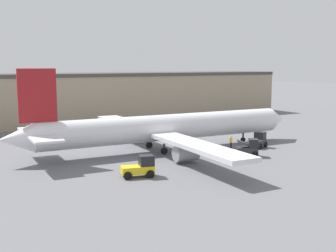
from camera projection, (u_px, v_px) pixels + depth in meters
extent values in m
plane|color=slate|center=(168.00, 150.00, 58.05)|extent=(400.00, 400.00, 0.00)
cube|color=gray|center=(115.00, 98.00, 90.55)|extent=(79.70, 12.89, 9.28)
cube|color=#47423D|center=(114.00, 74.00, 89.83)|extent=(79.70, 13.15, 0.70)
cylinder|color=white|center=(168.00, 127.00, 57.60)|extent=(35.99, 5.59, 3.55)
cone|color=white|center=(276.00, 119.00, 66.52)|extent=(3.03, 3.63, 3.48)
cone|color=white|center=(16.00, 139.00, 48.44)|extent=(4.09, 3.59, 3.37)
cube|color=white|center=(126.00, 123.00, 66.20)|extent=(4.51, 17.94, 0.50)
cube|color=white|center=(198.00, 146.00, 47.53)|extent=(4.51, 17.94, 0.50)
cylinder|color=#939399|center=(133.00, 134.00, 64.06)|extent=(2.96, 2.03, 1.87)
cylinder|color=#939399|center=(186.00, 153.00, 50.06)|extent=(2.96, 2.03, 1.87)
cube|color=maroon|center=(37.00, 96.00, 48.96)|extent=(4.41, 0.61, 6.29)
cube|color=white|center=(33.00, 130.00, 53.03)|extent=(3.43, 4.43, 0.24)
cube|color=white|center=(46.00, 139.00, 46.20)|extent=(3.43, 4.43, 0.24)
cylinder|color=#38383D|center=(243.00, 138.00, 63.90)|extent=(0.28, 0.28, 1.38)
cylinder|color=black|center=(243.00, 140.00, 63.95)|extent=(0.72, 0.39, 0.70)
cylinder|color=#38383D|center=(164.00, 149.00, 55.11)|extent=(0.28, 0.28, 1.38)
cylinder|color=black|center=(164.00, 151.00, 55.14)|extent=(0.92, 0.40, 0.90)
cylinder|color=#38383D|center=(149.00, 143.00, 59.15)|extent=(0.28, 0.28, 1.38)
cylinder|color=black|center=(149.00, 145.00, 59.18)|extent=(0.92, 0.40, 0.90)
cylinder|color=#1E2338|center=(231.00, 146.00, 58.93)|extent=(0.28, 0.28, 0.85)
cylinder|color=yellow|center=(231.00, 140.00, 58.82)|extent=(0.39, 0.39, 0.67)
sphere|color=tan|center=(231.00, 137.00, 58.75)|extent=(0.25, 0.25, 0.25)
cube|color=yellow|center=(138.00, 170.00, 43.85)|extent=(3.65, 2.32, 0.76)
cube|color=black|center=(146.00, 160.00, 43.98)|extent=(1.78, 1.69, 1.09)
cylinder|color=black|center=(150.00, 174.00, 43.52)|extent=(0.88, 0.48, 0.84)
cylinder|color=black|center=(147.00, 171.00, 44.95)|extent=(0.88, 0.48, 0.84)
cylinder|color=black|center=(128.00, 176.00, 42.86)|extent=(0.88, 0.48, 0.84)
cylinder|color=black|center=(125.00, 172.00, 44.30)|extent=(0.88, 0.48, 0.84)
cube|color=#2D2D33|center=(247.00, 150.00, 53.86)|extent=(3.08, 2.83, 0.76)
cube|color=black|center=(253.00, 143.00, 53.68)|extent=(1.78, 1.84, 1.09)
cube|color=#333333|center=(244.00, 143.00, 53.76)|extent=(2.00, 1.86, 0.66)
cylinder|color=black|center=(255.00, 155.00, 53.07)|extent=(0.83, 0.70, 0.81)
cylinder|color=black|center=(254.00, 152.00, 54.63)|extent=(0.83, 0.70, 0.81)
cylinder|color=black|center=(240.00, 154.00, 53.20)|extent=(0.83, 0.70, 0.81)
cylinder|color=black|center=(239.00, 152.00, 54.76)|extent=(0.83, 0.70, 0.81)
cube|color=#2D2D33|center=(258.00, 142.00, 59.41)|extent=(2.93, 2.42, 0.73)
cube|color=black|center=(260.00, 135.00, 59.84)|extent=(1.56, 1.74, 1.04)
cylinder|color=black|center=(266.00, 145.00, 59.68)|extent=(0.88, 0.57, 0.84)
cylinder|color=black|center=(255.00, 143.00, 60.63)|extent=(0.88, 0.57, 0.84)
cylinder|color=black|center=(260.00, 146.00, 58.29)|extent=(0.88, 0.57, 0.84)
cylinder|color=black|center=(250.00, 145.00, 59.23)|extent=(0.88, 0.57, 0.84)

